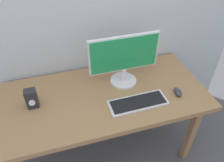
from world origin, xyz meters
The scene contains 6 objects.
ground_plane centered at (0.00, 0.00, 0.00)m, with size 6.00×6.00×0.00m, color #4C4C51.
desk centered at (0.00, 0.00, 0.67)m, with size 1.56×0.75×0.75m.
monitor centered at (0.19, 0.12, 0.97)m, with size 0.55×0.21×0.41m.
keyboard_primary centered at (0.20, -0.17, 0.76)m, with size 0.44×0.17×0.02m.
mouse centered at (0.54, -0.15, 0.77)m, with size 0.05×0.10×0.04m, color #333338.
audio_controller centered at (-0.53, 0.03, 0.82)m, with size 0.08×0.08×0.15m.
Camera 1 is at (-0.31, -1.21, 1.93)m, focal length 35.86 mm.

